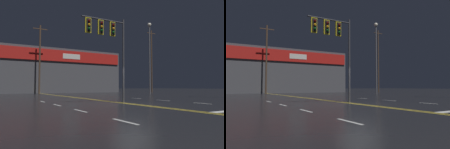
% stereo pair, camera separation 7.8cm
% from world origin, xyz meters
% --- Properties ---
extents(ground_plane, '(200.00, 200.00, 0.00)m').
position_xyz_m(ground_plane, '(0.00, 0.00, 0.00)').
color(ground_plane, black).
extents(road_markings, '(12.84, 60.00, 0.01)m').
position_xyz_m(road_markings, '(0.75, -0.93, 0.00)').
color(road_markings, gold).
rests_on(road_markings, ground).
extents(traffic_signal_median, '(3.24, 0.36, 5.83)m').
position_xyz_m(traffic_signal_median, '(-1.10, 1.44, 4.56)').
color(traffic_signal_median, '#38383D').
rests_on(traffic_signal_median, ground).
extents(streetlight_near_right, '(0.56, 0.56, 10.49)m').
position_xyz_m(streetlight_near_right, '(12.74, 13.14, 6.60)').
color(streetlight_near_right, '#59595E').
rests_on(streetlight_near_right, ground).
extents(building_backdrop, '(31.15, 10.23, 7.86)m').
position_xyz_m(building_backdrop, '(0.00, 30.89, 3.94)').
color(building_backdrop, '#4C4C51').
rests_on(building_backdrop, ground).
extents(utility_pole_row, '(46.75, 0.26, 12.98)m').
position_xyz_m(utility_pole_row, '(0.87, 23.62, 6.09)').
color(utility_pole_row, '#4C3828').
rests_on(utility_pole_row, ground).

